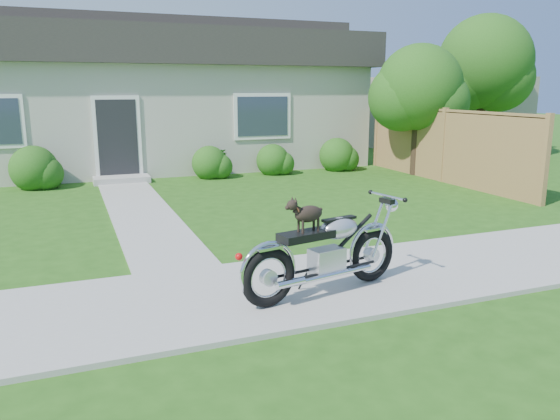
% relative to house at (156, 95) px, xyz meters
% --- Properties ---
extents(ground, '(80.00, 80.00, 0.00)m').
position_rel_house_xyz_m(ground, '(0.00, -11.99, -2.16)').
color(ground, '#235114').
rests_on(ground, ground).
extents(sidewalk, '(24.00, 2.20, 0.04)m').
position_rel_house_xyz_m(sidewalk, '(0.00, -11.99, -2.14)').
color(sidewalk, '#9E9B93').
rests_on(sidewalk, ground).
extents(walkway, '(1.20, 8.00, 0.03)m').
position_rel_house_xyz_m(walkway, '(-1.50, -6.99, -2.14)').
color(walkway, '#9E9B93').
rests_on(walkway, ground).
extents(house, '(12.60, 7.03, 4.50)m').
position_rel_house_xyz_m(house, '(0.00, 0.00, 0.00)').
color(house, beige).
rests_on(house, ground).
extents(fence, '(0.12, 6.62, 1.90)m').
position_rel_house_xyz_m(fence, '(6.30, -6.24, -1.22)').
color(fence, '#A28348').
rests_on(fence, ground).
extents(tree_near, '(2.42, 2.33, 3.57)m').
position_rel_house_xyz_m(tree_near, '(6.45, -5.10, 0.13)').
color(tree_near, '#3D2B1C').
rests_on(tree_near, ground).
extents(tree_far, '(3.15, 3.15, 4.83)m').
position_rel_house_xyz_m(tree_far, '(10.87, -2.54, 0.94)').
color(tree_far, '#3D2B1C').
rests_on(tree_far, ground).
extents(shrub_row, '(9.27, 1.13, 1.13)m').
position_rel_house_xyz_m(shrub_row, '(0.69, -3.49, -1.72)').
color(shrub_row, '#245516').
rests_on(shrub_row, ground).
extents(potted_plant_left, '(0.77, 0.79, 0.66)m').
position_rel_house_xyz_m(potted_plant_left, '(-3.55, -3.44, -1.83)').
color(potted_plant_left, '#295516').
rests_on(potted_plant_left, ground).
extents(potted_plant_right, '(0.46, 0.46, 0.78)m').
position_rel_house_xyz_m(potted_plant_right, '(1.11, -3.44, -1.77)').
color(potted_plant_right, '#2B6C1D').
rests_on(potted_plant_right, ground).
extents(motorcycle_with_dog, '(2.20, 0.77, 1.16)m').
position_rel_house_xyz_m(motorcycle_with_dog, '(-0.05, -12.36, -1.61)').
color(motorcycle_with_dog, black).
rests_on(motorcycle_with_dog, sidewalk).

